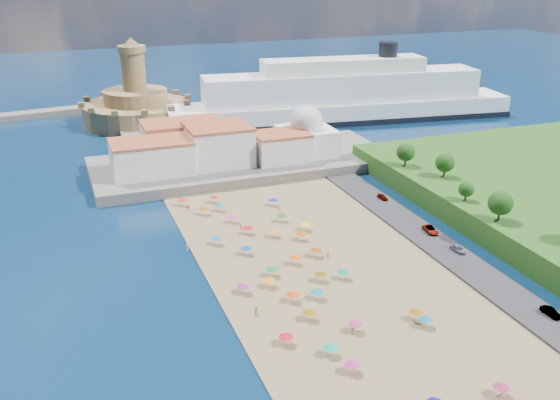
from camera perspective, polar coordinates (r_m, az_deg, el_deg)
name	(u,v)px	position (r m, az deg, el deg)	size (l,w,h in m)	color
ground	(305,284)	(124.67, 2.34, -7.64)	(700.00, 700.00, 0.00)	#071938
terrace	(243,163)	(190.38, -3.40, 3.40)	(90.00, 36.00, 3.00)	#59544C
jetty	(151,141)	(218.55, -11.71, 5.31)	(18.00, 70.00, 2.40)	#59544C
waterfront_buildings	(200,147)	(185.84, -7.36, 4.86)	(57.00, 29.00, 11.00)	silver
domed_building	(306,135)	(192.98, 2.43, 5.99)	(16.00, 16.00, 15.00)	silver
fortress	(136,106)	(246.00, -13.00, 8.34)	(40.00, 40.00, 32.40)	olive
cruise_ship	(342,99)	(245.04, 5.73, 9.22)	(136.37, 36.53, 29.46)	black
beach_parasols	(316,298)	(115.68, 3.36, -8.95)	(30.63, 116.91, 2.20)	gray
beachgoers	(289,293)	(119.22, 0.80, -8.47)	(32.80, 97.43, 1.86)	tan
parked_cars	(461,251)	(140.07, 16.22, -4.47)	(3.07, 76.76, 1.41)	gray
hillside_trees	(548,222)	(137.79, 23.31, -1.86)	(16.38, 107.51, 7.92)	#382314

